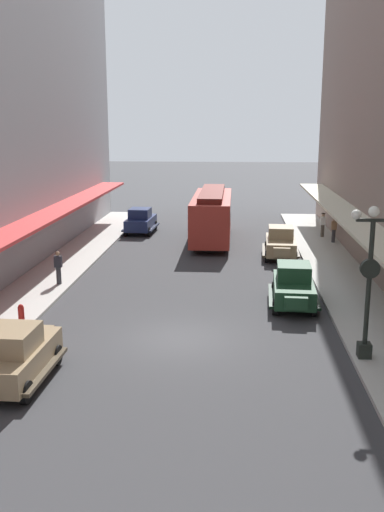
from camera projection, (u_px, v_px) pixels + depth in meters
ground_plane at (180, 339)px, 21.67m from camera, size 200.00×200.00×0.00m
sidewalk_right at (384, 342)px, 21.12m from camera, size 3.00×60.00×0.15m
parked_car_0 at (294, 285)px, 25.41m from camera, size 2.31×4.32×1.84m
parked_car_1 at (15, 354)px, 17.85m from camera, size 2.22×4.29×1.84m
parked_car_2 at (141, 220)px, 42.22m from camera, size 2.28×4.31×1.84m
parked_car_3 at (281, 242)px, 34.55m from camera, size 2.29×4.31×1.84m
streetcar at (212, 214)px, 38.98m from camera, size 2.54×9.60×3.46m
lamp_post_with_clock at (369, 276)px, 18.95m from camera, size 1.42×0.44×5.16m
fire_hydrant at (21, 314)px, 22.71m from camera, size 0.24×0.24×0.82m
pedestrian_0 at (58, 267)px, 28.29m from camera, size 0.36×0.24×1.64m
pedestrian_2 at (334, 230)px, 38.16m from camera, size 0.36×0.28×1.67m
pedestrian_3 at (323, 225)px, 39.99m from camera, size 0.36×0.28×1.67m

